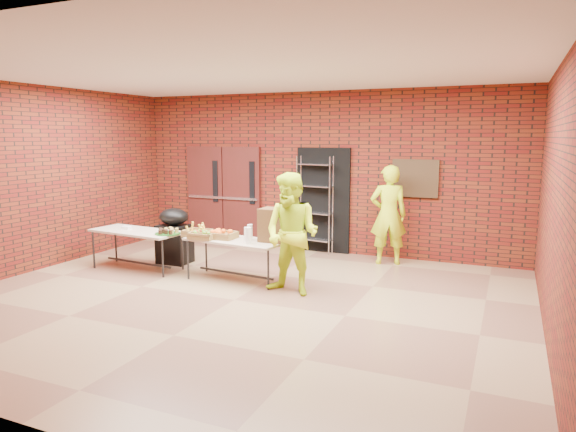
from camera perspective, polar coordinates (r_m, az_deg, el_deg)
The scene contains 19 objects.
room at distance 7.15m, azimuth -6.17°, elevation 3.03°, with size 8.08×7.08×3.28m.
double_doors at distance 11.26m, azimuth -7.17°, elevation 2.32°, with size 1.78×0.12×2.10m.
dark_doorway at distance 10.31m, azimuth 3.94°, elevation 1.75°, with size 1.10×0.06×2.10m, color black.
bronze_plaque at distance 9.79m, azimuth 13.94°, elevation 4.08°, with size 0.85×0.04×0.70m, color #3C2918.
wire_rack at distance 10.23m, azimuth 2.99°, elevation 1.24°, with size 0.71×0.24×1.93m, color silver, non-canonical shape.
table_left at distance 9.37m, azimuth -16.43°, elevation -1.89°, with size 1.74×0.86×0.69m.
table_right at distance 8.34m, azimuth -5.92°, elevation -2.98°, with size 1.70×0.86×0.67m.
basket_bananas at distance 8.67m, azimuth -9.98°, elevation -1.83°, with size 0.44×0.34×0.14m.
basket_oranges at distance 8.42m, azimuth -7.34°, elevation -2.08°, with size 0.44×0.34×0.14m.
basket_apples at distance 8.46m, azimuth -9.38°, elevation -2.10°, with size 0.43×0.33×0.13m.
muffin_tray at distance 8.87m, azimuth -13.23°, elevation -1.65°, with size 0.43×0.43×0.11m.
napkin_box at distance 9.52m, azimuth -17.53°, elevation -1.25°, with size 0.17×0.11×0.06m, color white.
coffee_dispenser at distance 8.09m, azimuth -1.61°, elevation -0.99°, with size 0.40×0.36×0.53m, color brown.
cup_stack_front at distance 8.07m, azimuth -4.61°, elevation -2.09°, with size 0.08×0.08×0.24m, color white.
cup_stack_mid at distance 7.94m, azimuth -4.42°, elevation -2.19°, with size 0.09×0.09×0.26m, color white.
cup_stack_back at distance 8.22m, azimuth -4.26°, elevation -1.82°, with size 0.09×0.09×0.26m, color white.
covered_grill at distance 9.67m, azimuth -12.51°, elevation -2.15°, with size 0.56×0.47×1.02m.
volunteer_woman at distance 9.48m, azimuth 11.09°, elevation 0.12°, with size 0.66×0.43×1.82m, color #D3F71B.
volunteer_man at distance 7.52m, azimuth 0.44°, elevation -2.02°, with size 0.88×0.68×1.80m, color #D3F71B.
Camera 1 is at (3.53, -6.17, 2.32)m, focal length 32.00 mm.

